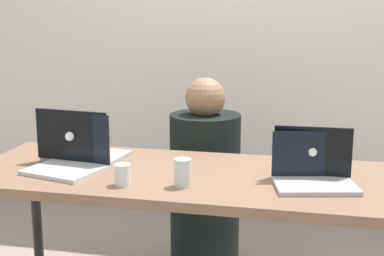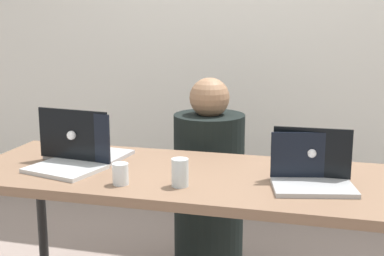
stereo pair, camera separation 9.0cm
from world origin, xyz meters
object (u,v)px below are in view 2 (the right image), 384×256
object	(u,v)px
laptop_back_right	(312,164)
water_glass_left	(121,175)
person_at_center	(209,188)
water_glass_center	(180,174)
laptop_back_left	(84,148)
laptop_front_left	(72,157)
laptop_front_right	(312,176)

from	to	relation	value
laptop_back_right	water_glass_left	distance (m)	0.79
person_at_center	water_glass_center	bearing A→B (deg)	100.66
laptop_back_left	laptop_front_left	xyz separation A→B (m)	(0.02, -0.16, -0.00)
laptop_front_left	water_glass_left	distance (m)	0.33
laptop_front_right	person_at_center	bearing A→B (deg)	117.20
person_at_center	laptop_back_right	xyz separation A→B (m)	(0.56, -0.52, 0.32)
laptop_front_right	water_glass_center	size ratio (longest dim) A/B	3.14
laptop_back_right	water_glass_left	size ratio (longest dim) A/B	3.66
laptop_front_right	water_glass_left	size ratio (longest dim) A/B	4.06
laptop_front_left	water_glass_center	world-z (taller)	laptop_front_left
laptop_front_right	water_glass_left	bearing A→B (deg)	179.53
person_at_center	laptop_back_left	distance (m)	0.78
water_glass_left	water_glass_center	size ratio (longest dim) A/B	0.77
laptop_front_left	water_glass_left	bearing A→B (deg)	-13.96
laptop_back_right	water_glass_left	xyz separation A→B (m)	(-0.72, -0.31, -0.01)
laptop_back_left	laptop_back_right	world-z (taller)	laptop_back_left
laptop_front_left	water_glass_left	xyz separation A→B (m)	(0.29, -0.16, -0.01)
laptop_back_left	water_glass_center	xyz separation A→B (m)	(0.54, -0.27, -0.00)
laptop_back_right	laptop_front_right	world-z (taller)	laptop_back_right
laptop_back_left	laptop_front_right	bearing A→B (deg)	178.55
laptop_back_left	laptop_back_right	bearing A→B (deg)	-173.16
person_at_center	laptop_front_left	size ratio (longest dim) A/B	3.16
laptop_back_left	laptop_front_left	distance (m)	0.16
person_at_center	water_glass_center	xyz separation A→B (m)	(0.07, -0.79, 0.32)
laptop_front_right	laptop_front_left	size ratio (longest dim) A/B	1.01
laptop_back_left	laptop_back_right	size ratio (longest dim) A/B	1.21
person_at_center	laptop_back_left	xyz separation A→B (m)	(-0.48, -0.52, 0.33)
water_glass_center	laptop_back_left	bearing A→B (deg)	153.38
laptop_front_right	laptop_front_left	bearing A→B (deg)	167.42
person_at_center	laptop_front_right	xyz separation A→B (m)	(0.57, -0.67, 0.32)
water_glass_left	laptop_back_left	bearing A→B (deg)	134.87
laptop_front_right	water_glass_center	distance (m)	0.51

